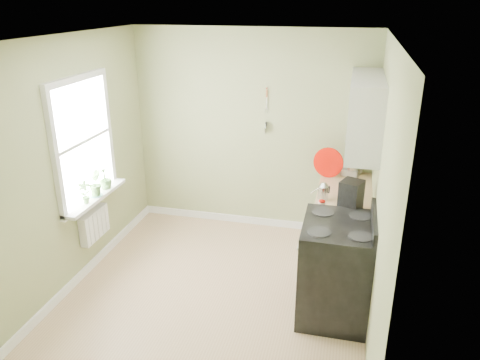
% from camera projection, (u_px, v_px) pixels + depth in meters
% --- Properties ---
extents(floor, '(3.20, 3.60, 0.02)m').
position_uv_depth(floor, '(215.00, 295.00, 5.12)').
color(floor, tan).
rests_on(floor, ground).
extents(ceiling, '(3.20, 3.60, 0.02)m').
position_uv_depth(ceiling, '(209.00, 37.00, 4.12)').
color(ceiling, white).
rests_on(ceiling, wall_back).
extents(wall_back, '(3.20, 0.02, 2.70)m').
position_uv_depth(wall_back, '(252.00, 132.00, 6.26)').
color(wall_back, '#99A06D').
rests_on(wall_back, floor).
extents(wall_left, '(0.02, 3.60, 2.70)m').
position_uv_depth(wall_left, '(68.00, 167.00, 4.98)').
color(wall_left, '#99A06D').
rests_on(wall_left, floor).
extents(wall_right, '(0.02, 3.60, 2.70)m').
position_uv_depth(wall_right, '(381.00, 195.00, 4.26)').
color(wall_right, '#99A06D').
rests_on(wall_right, floor).
extents(base_cabinets, '(0.60, 1.60, 0.87)m').
position_uv_depth(base_cabinets, '(343.00, 231.00, 5.57)').
color(base_cabinets, silver).
rests_on(base_cabinets, floor).
extents(countertop, '(0.64, 1.60, 0.04)m').
position_uv_depth(countertop, '(345.00, 196.00, 5.41)').
color(countertop, tan).
rests_on(countertop, base_cabinets).
extents(upper_cabinets, '(0.35, 1.40, 0.80)m').
position_uv_depth(upper_cabinets, '(365.00, 113.00, 5.12)').
color(upper_cabinets, silver).
rests_on(upper_cabinets, wall_right).
extents(window, '(0.06, 1.14, 1.44)m').
position_uv_depth(window, '(83.00, 141.00, 5.17)').
color(window, white).
rests_on(window, wall_left).
extents(window_sill, '(0.18, 1.14, 0.04)m').
position_uv_depth(window_sill, '(96.00, 197.00, 5.40)').
color(window_sill, white).
rests_on(window_sill, wall_left).
extents(radiator, '(0.12, 0.50, 0.35)m').
position_uv_depth(radiator, '(94.00, 224.00, 5.48)').
color(radiator, white).
rests_on(radiator, wall_left).
extents(wall_utensils, '(0.02, 0.14, 0.58)m').
position_uv_depth(wall_utensils, '(266.00, 118.00, 6.11)').
color(wall_utensils, tan).
rests_on(wall_utensils, wall_back).
extents(stove, '(0.74, 0.83, 1.14)m').
position_uv_depth(stove, '(337.00, 269.00, 4.65)').
color(stove, black).
rests_on(stove, floor).
extents(stand_mixer, '(0.29, 0.38, 0.42)m').
position_uv_depth(stand_mixer, '(353.00, 160.00, 5.99)').
color(stand_mixer, '#B2B2B7').
rests_on(stand_mixer, countertop).
extents(kettle, '(0.20, 0.12, 0.21)m').
position_uv_depth(kettle, '(323.00, 191.00, 5.22)').
color(kettle, silver).
rests_on(kettle, countertop).
extents(coffee_maker, '(0.27, 0.28, 0.36)m').
position_uv_depth(coffee_maker, '(351.00, 198.00, 4.88)').
color(coffee_maker, black).
rests_on(coffee_maker, countertop).
extents(red_tray, '(0.39, 0.15, 0.38)m').
position_uv_depth(red_tray, '(328.00, 163.00, 5.86)').
color(red_tray, '#9F0A02').
rests_on(red_tray, countertop).
extents(jar, '(0.07, 0.07, 0.08)m').
position_uv_depth(jar, '(322.00, 204.00, 5.05)').
color(jar, beige).
rests_on(jar, countertop).
extents(plant_a, '(0.17, 0.14, 0.26)m').
position_uv_depth(plant_a, '(85.00, 192.00, 5.14)').
color(plant_a, '#4D783A').
rests_on(plant_a, window_sill).
extents(plant_b, '(0.21, 0.22, 0.31)m').
position_uv_depth(plant_b, '(95.00, 183.00, 5.34)').
color(plant_b, '#4D783A').
rests_on(plant_b, window_sill).
extents(plant_c, '(0.19, 0.19, 0.27)m').
position_uv_depth(plant_c, '(105.00, 178.00, 5.55)').
color(plant_c, '#4D783A').
rests_on(plant_c, window_sill).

